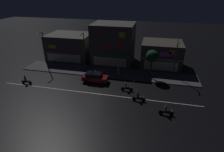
{
  "coord_description": "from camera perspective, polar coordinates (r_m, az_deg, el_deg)",
  "views": [
    {
      "loc": [
        8.07,
        -22.92,
        14.51
      ],
      "look_at": [
        1.96,
        3.76,
        1.42
      ],
      "focal_mm": 29.47,
      "sensor_mm": 36.0,
      "label": 1
    }
  ],
  "objects": [
    {
      "name": "motorcycle_following",
      "position": [
        24.41,
        16.41,
        -10.3
      ],
      "size": [
        1.9,
        0.6,
        1.52
      ],
      "rotation": [
        0.0,
        0.0,
        3.21
      ],
      "color": "black",
      "rests_on": "ground"
    },
    {
      "name": "storefront_right_block",
      "position": [
        38.5,
        15.04,
        6.52
      ],
      "size": [
        7.78,
        6.8,
        5.02
      ],
      "color": "#4C443A",
      "rests_on": "ground"
    },
    {
      "name": "streetlamp_west",
      "position": [
        37.99,
        -20.41,
        8.38
      ],
      "size": [
        0.44,
        1.64,
        7.05
      ],
      "color": "#47494C",
      "rests_on": "sidewalk_far"
    },
    {
      "name": "streetlamp_east",
      "position": [
        33.41,
        19.27,
        5.98
      ],
      "size": [
        0.44,
        1.64,
        6.68
      ],
      "color": "#47494C",
      "rests_on": "sidewalk_far"
    },
    {
      "name": "sidewalk_far",
      "position": [
        35.01,
        -1.61,
        1.2
      ],
      "size": [
        32.97,
        4.72,
        0.14
      ],
      "primitive_type": "cube",
      "color": "#4C4C4F",
      "rests_on": "ground"
    },
    {
      "name": "ground_plane",
      "position": [
        28.31,
        -5.6,
        -5.41
      ],
      "size": [
        140.0,
        140.0,
        0.0
      ],
      "primitive_type": "plane",
      "color": "black"
    },
    {
      "name": "parked_car_near_kerb",
      "position": [
        31.33,
        -5.34,
        -0.36
      ],
      "size": [
        4.3,
        1.98,
        1.67
      ],
      "rotation": [
        0.0,
        0.0,
        3.14
      ],
      "color": "maroon",
      "rests_on": "ground"
    },
    {
      "name": "pedestrian_on_sidewalk",
      "position": [
        33.51,
        2.0,
        1.79
      ],
      "size": [
        0.39,
        0.39,
        1.87
      ],
      "rotation": [
        0.0,
        0.0,
        3.38
      ],
      "color": "gray",
      "rests_on": "sidewalk_far"
    },
    {
      "name": "motorcycle_opposite_lane",
      "position": [
        28.65,
        4.54,
        -3.49
      ],
      "size": [
        1.9,
        0.6,
        1.52
      ],
      "rotation": [
        0.0,
        0.0,
        0.1
      ],
      "color": "black",
      "rests_on": "ground"
    },
    {
      "name": "motorcycle_lead",
      "position": [
        26.34,
        8.2,
        -6.52
      ],
      "size": [
        1.9,
        0.6,
        1.52
      ],
      "rotation": [
        0.0,
        0.0,
        3.18
      ],
      "color": "black",
      "rests_on": "ground"
    },
    {
      "name": "traffic_cone",
      "position": [
        31.6,
        6.9,
        -1.41
      ],
      "size": [
        0.36,
        0.36,
        0.55
      ],
      "primitive_type": "cone",
      "color": "orange",
      "rests_on": "ground"
    },
    {
      "name": "lane_divider_stripe",
      "position": [
        28.3,
        -5.6,
        -5.4
      ],
      "size": [
        31.32,
        0.16,
        0.01
      ],
      "primitive_type": "cube",
      "color": "beige",
      "rests_on": "ground"
    },
    {
      "name": "storefront_center_block",
      "position": [
        38.96,
        0.47,
        10.08
      ],
      "size": [
        8.39,
        7.05,
        8.22
      ],
      "color": "#56514C",
      "rests_on": "ground"
    },
    {
      "name": "storefront_left_block",
      "position": [
        42.63,
        -12.75,
        8.94
      ],
      "size": [
        9.22,
        7.38,
        5.52
      ],
      "color": "#56514C",
      "rests_on": "ground"
    },
    {
      "name": "motorcycle_trailing_far",
      "position": [
        33.8,
        -25.11,
        -1.26
      ],
      "size": [
        1.9,
        0.6,
        1.52
      ],
      "rotation": [
        0.0,
        0.0,
        -0.1
      ],
      "color": "black",
      "rests_on": "ground"
    },
    {
      "name": "street_tree",
      "position": [
        32.19,
        12.31,
        5.96
      ],
      "size": [
        2.1,
        2.1,
        4.98
      ],
      "color": "#473323",
      "rests_on": "sidewalk_far"
    },
    {
      "name": "streetlamp_mid",
      "position": [
        35.1,
        -8.72,
        8.45
      ],
      "size": [
        0.44,
        1.64,
        7.14
      ],
      "color": "#47494C",
      "rests_on": "sidewalk_far"
    }
  ]
}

